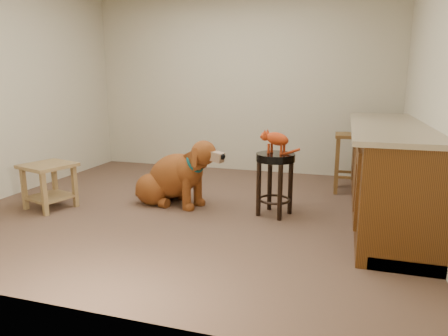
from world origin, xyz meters
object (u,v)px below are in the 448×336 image
(padded_stool, at_px, (275,172))
(wood_stool, at_px, (350,162))
(tabby_kitten, at_px, (275,139))
(golden_retriever, at_px, (174,178))
(side_table, at_px, (49,179))

(padded_stool, distance_m, wood_stool, 1.34)
(tabby_kitten, bearing_deg, golden_retriever, -165.19)
(golden_retriever, height_order, tabby_kitten, tabby_kitten)
(padded_stool, distance_m, tabby_kitten, 0.32)
(wood_stool, height_order, side_table, wood_stool)
(side_table, bearing_deg, golden_retriever, 23.71)
(golden_retriever, bearing_deg, wood_stool, 45.42)
(padded_stool, relative_size, side_table, 1.09)
(golden_retriever, bearing_deg, tabby_kitten, 13.01)
(side_table, bearing_deg, tabby_kitten, 11.76)
(side_table, bearing_deg, padded_stool, 11.63)
(golden_retriever, bearing_deg, side_table, -140.87)
(wood_stool, bearing_deg, padded_stool, -123.08)
(side_table, height_order, golden_retriever, golden_retriever)
(padded_stool, xyz_separation_m, golden_retriever, (-1.12, 0.05, -0.16))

